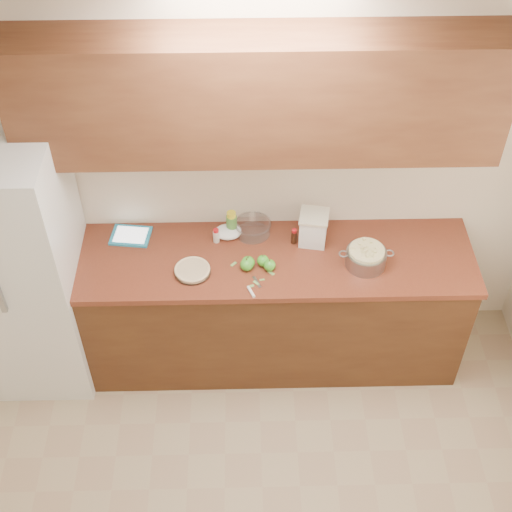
{
  "coord_description": "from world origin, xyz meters",
  "views": [
    {
      "loc": [
        -0.08,
        -1.57,
        3.99
      ],
      "look_at": [
        -0.02,
        1.43,
        0.98
      ],
      "focal_mm": 50.0,
      "sensor_mm": 36.0,
      "label": 1
    }
  ],
  "objects_px": {
    "pie": "(192,270)",
    "flour_canister": "(313,228)",
    "colander": "(366,257)",
    "tablet": "(131,236)"
  },
  "relations": [
    {
      "from": "colander",
      "to": "flour_canister",
      "type": "relative_size",
      "value": 1.56
    },
    {
      "from": "pie",
      "to": "colander",
      "type": "xyz_separation_m",
      "value": [
        1.03,
        0.05,
        0.04
      ]
    },
    {
      "from": "colander",
      "to": "tablet",
      "type": "bearing_deg",
      "value": 169.23
    },
    {
      "from": "colander",
      "to": "tablet",
      "type": "height_order",
      "value": "colander"
    },
    {
      "from": "flour_canister",
      "to": "tablet",
      "type": "height_order",
      "value": "flour_canister"
    },
    {
      "from": "pie",
      "to": "tablet",
      "type": "relative_size",
      "value": 0.84
    },
    {
      "from": "flour_canister",
      "to": "tablet",
      "type": "bearing_deg",
      "value": 176.96
    },
    {
      "from": "pie",
      "to": "flour_canister",
      "type": "distance_m",
      "value": 0.78
    },
    {
      "from": "pie",
      "to": "flour_canister",
      "type": "xyz_separation_m",
      "value": [
        0.73,
        0.26,
        0.09
      ]
    },
    {
      "from": "pie",
      "to": "tablet",
      "type": "xyz_separation_m",
      "value": [
        -0.4,
        0.32,
        -0.01
      ]
    }
  ]
}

